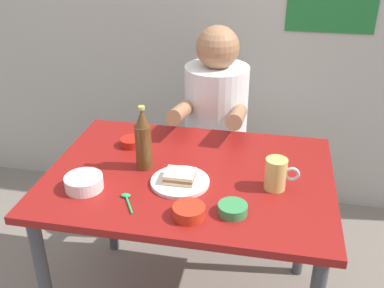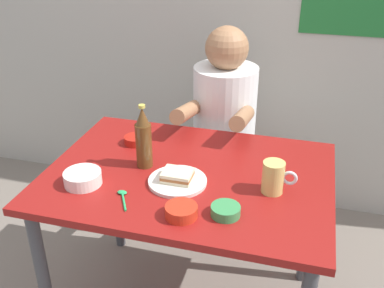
{
  "view_description": "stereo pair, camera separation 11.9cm",
  "coord_description": "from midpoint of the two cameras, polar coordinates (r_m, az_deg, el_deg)",
  "views": [
    {
      "loc": [
        0.3,
        -1.46,
        1.65
      ],
      "look_at": [
        0.0,
        0.05,
        0.84
      ],
      "focal_mm": 41.94,
      "sensor_mm": 36.0,
      "label": 1
    },
    {
      "loc": [
        0.41,
        -1.44,
        1.65
      ],
      "look_at": [
        0.0,
        0.05,
        0.84
      ],
      "focal_mm": 41.94,
      "sensor_mm": 36.0,
      "label": 2
    }
  ],
  "objects": [
    {
      "name": "rice_bowl_white",
      "position": [
        1.7,
        -11.8,
        -4.23
      ],
      "size": [
        0.14,
        0.14,
        0.05
      ],
      "color": "silver",
      "rests_on": "dining_table"
    },
    {
      "name": "sauce_bowl_chili",
      "position": [
        1.5,
        0.92,
        -8.54
      ],
      "size": [
        0.11,
        0.11,
        0.04
      ],
      "color": "red",
      "rests_on": "dining_table"
    },
    {
      "name": "beer_bottle",
      "position": [
        1.74,
        -4.25,
        0.6
      ],
      "size": [
        0.06,
        0.06,
        0.26
      ],
      "color": "#593819",
      "rests_on": "dining_table"
    },
    {
      "name": "person_seated",
      "position": [
        2.27,
        5.63,
        4.67
      ],
      "size": [
        0.33,
        0.56,
        0.72
      ],
      "color": "white",
      "rests_on": "stool"
    },
    {
      "name": "plate_orange",
      "position": [
        1.68,
        0.18,
        -4.8
      ],
      "size": [
        0.22,
        0.22,
        0.01
      ],
      "primitive_type": "cylinder",
      "color": "silver",
      "rests_on": "dining_table"
    },
    {
      "name": "stool",
      "position": [
        2.48,
        5.24,
        -4.15
      ],
      "size": [
        0.34,
        0.34,
        0.45
      ],
      "color": "#4C4C51",
      "rests_on": "ground"
    },
    {
      "name": "dining_table",
      "position": [
        1.8,
        1.47,
        -6.23
      ],
      "size": [
        1.1,
        0.8,
        0.74
      ],
      "color": "maroon",
      "rests_on": "ground"
    },
    {
      "name": "spoon",
      "position": [
        1.61,
        -6.7,
        -6.63
      ],
      "size": [
        0.08,
        0.11,
        0.01
      ],
      "color": "#26A559",
      "rests_on": "dining_table"
    },
    {
      "name": "beer_mug",
      "position": [
        1.64,
        12.42,
        -4.19
      ],
      "size": [
        0.13,
        0.08,
        0.12
      ],
      "color": "#D1BC66",
      "rests_on": "dining_table"
    },
    {
      "name": "sambal_bowl_red",
      "position": [
        1.96,
        -5.53,
        0.53
      ],
      "size": [
        0.1,
        0.1,
        0.03
      ],
      "color": "#B21E14",
      "rests_on": "dining_table"
    },
    {
      "name": "dip_bowl_green",
      "position": [
        1.52,
        6.56,
        -8.43
      ],
      "size": [
        0.1,
        0.1,
        0.03
      ],
      "color": "#388C4C",
      "rests_on": "dining_table"
    },
    {
      "name": "sandwich",
      "position": [
        1.66,
        0.18,
        -4.08
      ],
      "size": [
        0.11,
        0.09,
        0.04
      ],
      "color": "beige",
      "rests_on": "plate_orange"
    }
  ]
}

